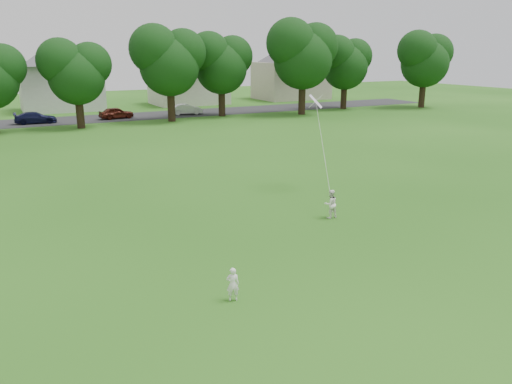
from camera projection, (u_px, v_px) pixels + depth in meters
ground at (284, 278)px, 15.62m from camera, size 160.00×160.00×0.00m
street at (76, 120)px, 51.44m from camera, size 90.00×7.00×0.01m
toddler at (233, 284)px, 14.10m from camera, size 0.42×0.34×1.01m
older_boy at (331, 204)px, 21.10m from camera, size 0.62×0.49×1.24m
kite at (323, 146)px, 22.90m from camera, size 1.57×2.75×6.06m
tree_row at (134, 58)px, 46.53m from camera, size 84.58×9.31×10.58m
house_row at (68, 69)px, 59.09m from camera, size 78.06×14.07×9.63m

